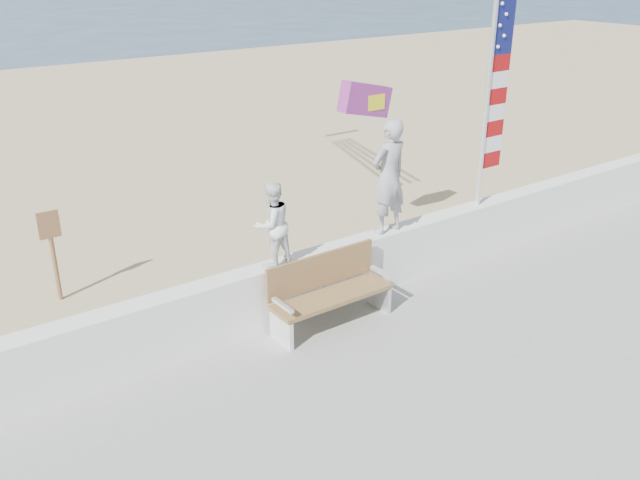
# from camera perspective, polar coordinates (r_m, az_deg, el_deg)

# --- Properties ---
(ground) EXTENTS (220.00, 220.00, 0.00)m
(ground) POSITION_cam_1_polar(r_m,az_deg,el_deg) (8.73, 6.00, -12.29)
(ground) COLOR #314962
(ground) RESTS_ON ground
(sand) EXTENTS (90.00, 40.00, 0.08)m
(sand) POSITION_cam_1_polar(r_m,az_deg,el_deg) (15.84, -16.08, 3.73)
(sand) COLOR tan
(sand) RESTS_ON ground
(seawall) EXTENTS (30.00, 0.35, 0.90)m
(seawall) POSITION_cam_1_polar(r_m,az_deg,el_deg) (9.76, -1.64, -3.79)
(seawall) COLOR white
(seawall) RESTS_ON boardwalk
(adult) EXTENTS (0.67, 0.47, 1.76)m
(adult) POSITION_cam_1_polar(r_m,az_deg,el_deg) (10.18, 5.81, 5.33)
(adult) COLOR #939298
(adult) RESTS_ON seawall
(child) EXTENTS (0.63, 0.52, 1.18)m
(child) POSITION_cam_1_polar(r_m,az_deg,el_deg) (9.11, -4.07, 1.32)
(child) COLOR white
(child) RESTS_ON seawall
(bench) EXTENTS (1.80, 0.57, 1.00)m
(bench) POSITION_cam_1_polar(r_m,az_deg,el_deg) (9.48, 0.71, -4.22)
(bench) COLOR olive
(bench) RESTS_ON boardwalk
(flag) EXTENTS (0.50, 0.08, 3.50)m
(flag) POSITION_cam_1_polar(r_m,az_deg,el_deg) (11.44, 14.37, 12.07)
(flag) COLOR white
(flag) RESTS_ON seawall
(parafoil_kite) EXTENTS (1.03, 0.27, 0.70)m
(parafoil_kite) POSITION_cam_1_polar(r_m,az_deg,el_deg) (11.72, 3.90, 11.71)
(parafoil_kite) COLOR red
(parafoil_kite) RESTS_ON ground
(sign) EXTENTS (0.32, 0.07, 1.46)m
(sign) POSITION_cam_1_polar(r_m,az_deg,el_deg) (10.92, -21.60, -0.66)
(sign) COLOR brown
(sign) RESTS_ON sand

